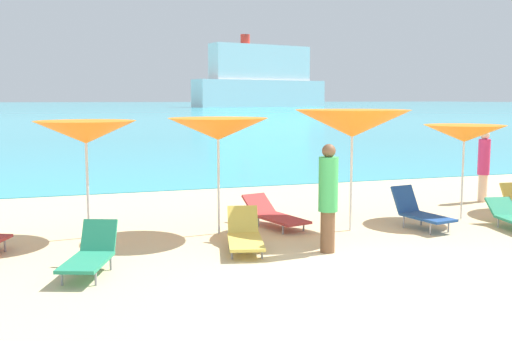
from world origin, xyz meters
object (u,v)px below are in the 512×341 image
at_px(umbrella_4, 352,124).
at_px(cruise_ship, 260,80).
at_px(beachgoer_1, 328,195).
at_px(umbrella_3, 218,129).
at_px(lounge_chair_0, 90,254).
at_px(lounge_chair_7, 274,214).
at_px(lounge_chair_9, 420,211).
at_px(lounge_chair_6, 245,235).
at_px(umbrella_5, 464,134).
at_px(umbrella_2, 86,132).
at_px(beachgoer_0, 484,163).

xyz_separation_m(umbrella_4, cruise_ship, (55.48, 167.79, 6.34)).
bearing_deg(beachgoer_1, umbrella_3, -153.16).
relative_size(umbrella_3, lounge_chair_0, 1.54).
distance_m(umbrella_3, beachgoer_1, 2.61).
height_order(umbrella_4, lounge_chair_7, umbrella_4).
xyz_separation_m(umbrella_4, lounge_chair_9, (1.42, -0.26, -1.77)).
bearing_deg(lounge_chair_6, umbrella_4, 31.25).
bearing_deg(lounge_chair_6, lounge_chair_7, 68.11).
distance_m(beachgoer_1, cruise_ship, 178.57).
xyz_separation_m(lounge_chair_6, beachgoer_1, (1.28, -0.63, 0.74)).
height_order(lounge_chair_9, beachgoer_1, beachgoer_1).
bearing_deg(lounge_chair_9, beachgoer_1, -165.98).
bearing_deg(cruise_ship, lounge_chair_6, -121.34).
relative_size(umbrella_4, lounge_chair_7, 1.31).
xyz_separation_m(umbrella_5, lounge_chair_9, (-1.39, -0.50, -1.51)).
distance_m(umbrella_2, umbrella_4, 5.07).
distance_m(umbrella_4, lounge_chair_6, 3.17).
height_order(beachgoer_0, cruise_ship, cruise_ship).
bearing_deg(cruise_ship, umbrella_3, -121.51).
distance_m(umbrella_2, umbrella_5, 7.81).
bearing_deg(lounge_chair_9, lounge_chair_7, 148.91).
height_order(umbrella_3, cruise_ship, cruise_ship).
height_order(umbrella_2, lounge_chair_7, umbrella_2).
xyz_separation_m(lounge_chair_0, lounge_chair_7, (3.75, 2.25, -0.05)).
bearing_deg(umbrella_2, cruise_ship, 70.08).
xyz_separation_m(lounge_chair_0, lounge_chair_9, (6.48, 1.18, 0.04)).
xyz_separation_m(umbrella_2, umbrella_5, (7.77, -0.76, -0.13)).
bearing_deg(cruise_ship, umbrella_2, -122.30).
distance_m(lounge_chair_0, lounge_chair_6, 2.70).
xyz_separation_m(umbrella_2, cruise_ship, (60.44, 166.78, 6.48)).
xyz_separation_m(umbrella_3, umbrella_4, (2.55, -0.55, 0.09)).
bearing_deg(lounge_chair_7, lounge_chair_6, -139.51).
xyz_separation_m(lounge_chair_9, cruise_ship, (54.06, 168.05, 8.12)).
relative_size(lounge_chair_7, lounge_chair_9, 1.28).
relative_size(umbrella_5, lounge_chair_9, 1.43).
distance_m(umbrella_2, lounge_chair_9, 6.71).
distance_m(umbrella_2, cruise_ship, 177.52).
distance_m(lounge_chair_9, beachgoer_1, 2.89).
bearing_deg(umbrella_2, umbrella_5, -5.61).
relative_size(beachgoer_0, beachgoer_1, 0.98).
bearing_deg(lounge_chair_9, umbrella_3, 158.66).
distance_m(umbrella_4, cruise_ship, 176.84).
distance_m(umbrella_5, cruise_ship, 175.75).
xyz_separation_m(umbrella_4, beachgoer_0, (4.73, 1.92, -1.14)).
bearing_deg(lounge_chair_9, umbrella_4, 159.76).
xyz_separation_m(umbrella_2, lounge_chair_6, (2.52, -1.77, -1.73)).
height_order(beachgoer_1, cruise_ship, cruise_ship).
distance_m(umbrella_4, lounge_chair_9, 2.28).
bearing_deg(cruise_ship, umbrella_5, -119.83).
relative_size(umbrella_2, beachgoer_1, 1.19).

